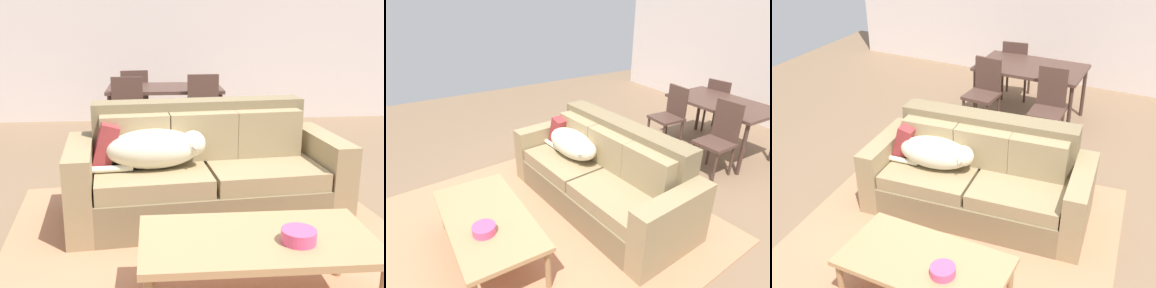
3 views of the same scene
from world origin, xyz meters
TOP-DOWN VIEW (x-y plane):
  - ground_plane at (0.00, 0.00)m, footprint 10.00×10.00m
  - area_rug at (0.01, -0.59)m, footprint 3.19×3.53m
  - couch at (0.00, 0.24)m, footprint 2.22×1.09m
  - dog_on_left_cushion at (-0.38, 0.09)m, footprint 0.87×0.40m
  - throw_pillow_by_left_arm at (-0.78, 0.21)m, footprint 0.27×0.39m
  - coffee_table at (0.14, -1.07)m, footprint 1.27×0.66m
  - bowl_on_coffee_table at (0.34, -1.15)m, footprint 0.19×0.19m
  - dining_table at (-0.26, 2.46)m, footprint 1.40×0.83m
  - dining_chair_near_left at (-0.70, 1.94)m, footprint 0.42×0.42m
  - dining_chair_near_right at (0.18, 1.89)m, footprint 0.42×0.42m
  - dining_chair_far_left at (-0.66, 2.98)m, footprint 0.46×0.46m

SIDE VIEW (x-z plane):
  - ground_plane at x=0.00m, z-range 0.00..0.00m
  - area_rug at x=0.01m, z-range 0.00..0.01m
  - couch at x=0.00m, z-range -0.10..0.81m
  - coffee_table at x=0.14m, z-range 0.18..0.61m
  - bowl_on_coffee_table at x=0.34m, z-range 0.44..0.51m
  - dining_chair_far_left at x=-0.66m, z-range 0.04..0.94m
  - dining_chair_near_right at x=0.18m, z-range 0.04..0.98m
  - dining_chair_near_left at x=-0.70m, z-range 0.06..0.98m
  - dog_on_left_cushion at x=-0.38m, z-range 0.46..0.76m
  - throw_pillow_by_left_arm at x=-0.78m, z-range 0.43..0.81m
  - dining_table at x=-0.26m, z-range 0.30..1.04m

